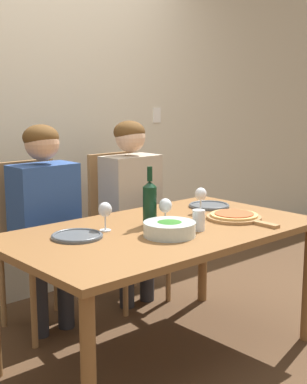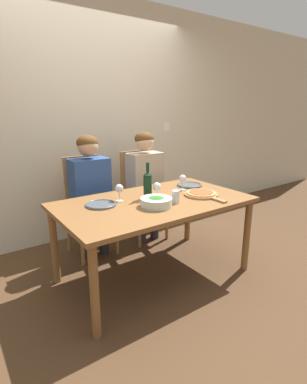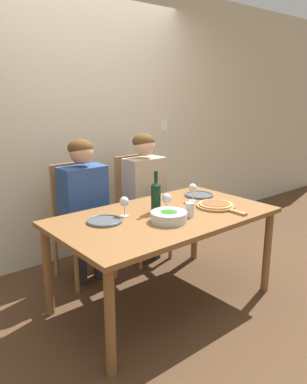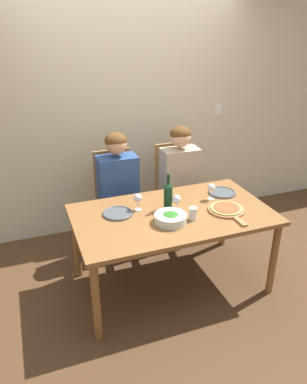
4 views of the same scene
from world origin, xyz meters
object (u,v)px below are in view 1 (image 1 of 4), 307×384
object	(u,v)px
dinner_plate_right	(209,205)
broccoli_bowl	(169,229)
pizza_on_board	(235,217)
wine_glass_left	(105,211)
wine_glass_right	(201,195)
wine_glass_centre	(165,207)
chair_right	(122,223)
chair_left	(37,240)
person_woman	(46,208)
dinner_plate_left	(77,236)
water_tumbler	(199,220)
person_man	(132,195)
wine_bottle	(150,202)

from	to	relation	value
dinner_plate_right	broccoli_bowl	bearing A→B (deg)	-153.06
pizza_on_board	wine_glass_left	world-z (taller)	wine_glass_left
wine_glass_right	wine_glass_centre	bearing A→B (deg)	-165.06
chair_right	wine_glass_right	world-z (taller)	chair_right
broccoli_bowl	dinner_plate_right	bearing A→B (deg)	26.94
chair_left	chair_right	xyz separation A→B (m)	(0.66, 0.00, 0.00)
wine_glass_centre	chair_left	bearing A→B (deg)	111.16
chair_right	dinner_plate_right	bearing A→B (deg)	-73.04
person_woman	wine_glass_centre	world-z (taller)	person_woman
dinner_plate_left	wine_glass_right	world-z (taller)	wine_glass_right
chair_left	water_tumbler	size ratio (longest dim) A/B	9.44
dinner_plate_left	wine_glass_left	world-z (taller)	wine_glass_left
wine_glass_right	water_tumbler	world-z (taller)	wine_glass_right
chair_left	person_man	bearing A→B (deg)	-10.10
person_woman	wine_glass_left	size ratio (longest dim) A/B	8.26
wine_glass_left	dinner_plate_left	bearing A→B (deg)	-175.93
person_woman	broccoli_bowl	xyz separation A→B (m)	(0.19, -0.85, 0.01)
dinner_plate_right	wine_glass_left	xyz separation A→B (m)	(-0.84, -0.04, 0.10)
dinner_plate_left	water_tumbler	size ratio (longest dim) A/B	2.35
chair_left	water_tumbler	distance (m)	1.09
person_woman	dinner_plate_left	distance (m)	0.60
dinner_plate_right	wine_glass_centre	bearing A→B (deg)	-161.84
dinner_plate_right	wine_glass_centre	distance (m)	0.58
wine_glass_centre	person_woman	bearing A→B (deg)	114.37
person_woman	chair_left	bearing A→B (deg)	90.00
broccoli_bowl	wine_glass_right	size ratio (longest dim) A/B	1.73
person_woman	pizza_on_board	world-z (taller)	person_woman
chair_right	dinner_plate_left	xyz separation A→B (m)	(-0.83, -0.69, 0.19)
wine_glass_right	chair_left	bearing A→B (deg)	134.50
chair_right	broccoli_bowl	world-z (taller)	chair_right
person_woman	wine_bottle	distance (m)	0.68
dinner_plate_left	wine_glass_right	distance (m)	0.87
pizza_on_board	wine_glass_centre	world-z (taller)	wine_glass_centre
chair_left	dinner_plate_left	world-z (taller)	chair_left
chair_left	wine_glass_centre	world-z (taller)	chair_left
dinner_plate_left	pizza_on_board	world-z (taller)	pizza_on_board
water_tumbler	wine_glass_right	bearing A→B (deg)	41.72
dinner_plate_right	wine_glass_left	size ratio (longest dim) A/B	1.68
person_man	wine_glass_left	world-z (taller)	person_man
chair_right	water_tumbler	xyz separation A→B (m)	(-0.28, -0.99, 0.24)
wine_glass_left	dinner_plate_right	bearing A→B (deg)	3.02
wine_bottle	dinner_plate_right	world-z (taller)	wine_bottle
person_woman	broccoli_bowl	world-z (taller)	person_woman
wine_glass_left	wine_bottle	bearing A→B (deg)	-14.60
dinner_plate_left	dinner_plate_right	bearing A→B (deg)	3.21
chair_right	wine_glass_left	size ratio (longest dim) A/B	6.74
chair_left	wine_bottle	distance (m)	0.85
wine_glass_right	wine_glass_centre	world-z (taller)	same
wine_bottle	person_man	bearing A→B (deg)	57.53
wine_glass_centre	dinner_plate_right	bearing A→B (deg)	18.16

